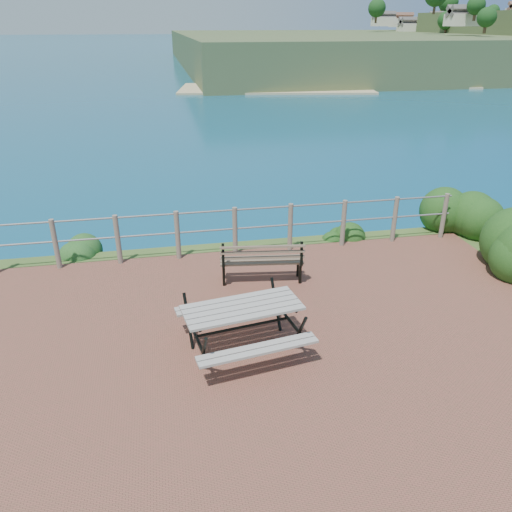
% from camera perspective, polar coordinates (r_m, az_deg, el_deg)
% --- Properties ---
extents(ground, '(10.00, 7.00, 0.12)m').
position_cam_1_polar(ground, '(7.43, 1.65, -10.59)').
color(ground, brown).
rests_on(ground, ground).
extents(ocean, '(1200.00, 1200.00, 0.00)m').
position_cam_1_polar(ocean, '(205.93, -11.51, 23.55)').
color(ocean, '#145D7B').
rests_on(ocean, ground).
extents(safety_railing, '(9.40, 0.10, 1.00)m').
position_cam_1_polar(safety_railing, '(10.06, -2.42, 3.16)').
color(safety_railing, '#6B5B4C').
rests_on(safety_railing, ground).
extents(picnic_table, '(1.75, 1.43, 0.70)m').
position_cam_1_polar(picnic_table, '(7.18, -1.55, -7.64)').
color(picnic_table, gray).
rests_on(picnic_table, ground).
extents(park_bench, '(1.53, 0.56, 0.84)m').
position_cam_1_polar(park_bench, '(8.97, 0.65, 0.22)').
color(park_bench, brown).
rests_on(park_bench, ground).
extents(shrub_right_edge, '(1.17, 1.17, 1.67)m').
position_cam_1_polar(shrub_right_edge, '(12.36, 22.37, 2.65)').
color(shrub_right_edge, '#144214').
rests_on(shrub_right_edge, ground).
extents(shrub_lip_west, '(0.74, 0.74, 0.47)m').
position_cam_1_polar(shrub_lip_west, '(11.01, -19.02, 0.51)').
color(shrub_lip_west, '#1D4E1E').
rests_on(shrub_lip_west, ground).
extents(shrub_lip_east, '(0.77, 0.77, 0.51)m').
position_cam_1_polar(shrub_lip_east, '(11.42, 9.22, 2.50)').
color(shrub_lip_east, '#144214').
rests_on(shrub_lip_east, ground).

